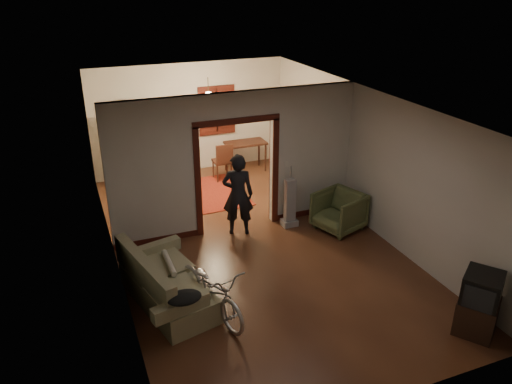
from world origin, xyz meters
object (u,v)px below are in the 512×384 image
armchair (339,211)px  sofa (167,279)px  person (238,195)px  bicycle (212,290)px  desk (246,157)px  locker (141,147)px

armchair → sofa: bearing=-91.7°
sofa → person: 2.57m
sofa → bicycle: size_ratio=1.14×
sofa → bicycle: bicycle is taller
bicycle → desk: bearing=49.0°
person → desk: size_ratio=1.60×
armchair → locker: size_ratio=0.48×
locker → armchair: bearing=-58.2°
bicycle → locker: locker is taller
locker → bicycle: bearing=-96.6°
desk → bicycle: bearing=-122.4°
person → desk: bearing=-94.0°
bicycle → desk: bicycle is taller
bicycle → armchair: size_ratio=1.92×
person → locker: size_ratio=0.92×
sofa → person: (1.81, 1.78, 0.40)m
bicycle → desk: 6.08m
sofa → desk: bearing=43.6°
locker → sofa: bearing=-102.7°
armchair → desk: armchair is taller
armchair → person: size_ratio=0.52×
sofa → bicycle: bearing=-58.0°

